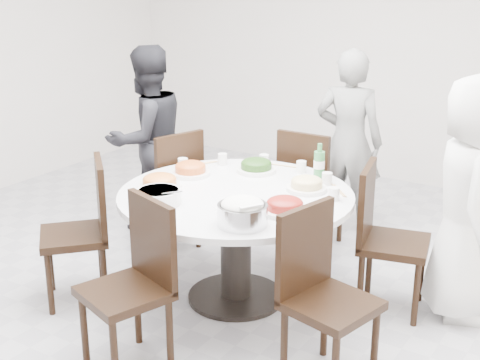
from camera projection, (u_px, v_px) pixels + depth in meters
The scene contains 22 objects.
floor at pixel (214, 290), 4.58m from camera, with size 6.00×6.00×0.01m, color #B4B4B9.
wall_back at pixel (388, 40), 6.53m from camera, with size 6.00×0.01×2.80m, color silver.
dining_table at pixel (236, 247), 4.35m from camera, with size 1.50×1.50×0.75m, color white.
chair_ne at pixel (394, 241), 4.20m from camera, with size 0.42×0.42×0.95m, color black.
chair_n at pixel (313, 187), 5.17m from camera, with size 0.42×0.42×0.95m, color black.
chair_nw at pixel (166, 189), 5.14m from camera, with size 0.42×0.42×0.95m, color black.
chair_sw at pixel (73, 233), 4.32m from camera, with size 0.42×0.42×0.95m, color black.
chair_s at pixel (124, 289), 3.58m from camera, with size 0.42×0.42×0.95m, color black.
chair_se at pixel (332, 301), 3.46m from camera, with size 0.42×0.42×0.95m, color black.
diner_right at pixel (471, 199), 4.07m from camera, with size 0.75×0.49×1.53m, color white.
diner_middle at pixel (349, 142), 5.40m from camera, with size 0.55×0.36×1.51m, color black.
diner_left at pixel (147, 139), 5.45m from camera, with size 0.74×0.58×1.52m, color black.
dish_greens at pixel (256, 167), 4.64m from camera, with size 0.27×0.27×0.07m, color white.
dish_pale at pixel (307, 185), 4.26m from camera, with size 0.26×0.26×0.07m, color white.
dish_orange at pixel (190, 170), 4.57m from camera, with size 0.27×0.27×0.07m, color white.
dish_redbrown at pixel (285, 207), 3.89m from camera, with size 0.28×0.28×0.07m, color white.
dish_tofu at pixel (160, 183), 4.30m from camera, with size 0.28×0.28×0.07m, color white.
rice_bowl at pixel (242, 215), 3.70m from camera, with size 0.28×0.28×0.12m, color silver.
soup_bowl at pixel (159, 196), 4.04m from camera, with size 0.28×0.28×0.08m, color white.
beverage_bottle at pixel (319, 162), 4.44m from camera, with size 0.07×0.07×0.25m, color #327D3E.
tea_cups at pixel (281, 162), 4.72m from camera, with size 0.07×0.07×0.08m, color white.
chopsticks at pixel (289, 166), 4.75m from camera, with size 0.24×0.04×0.01m, color tan, non-canonical shape.
Camera 1 is at (2.37, -3.35, 2.16)m, focal length 50.00 mm.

